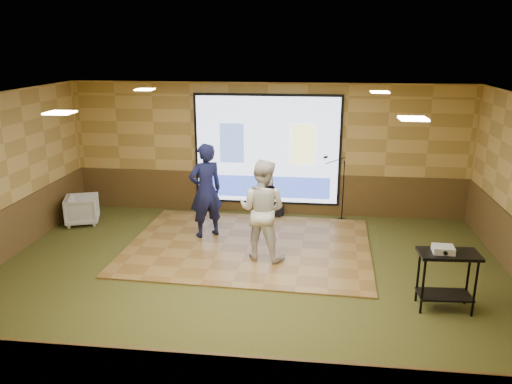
# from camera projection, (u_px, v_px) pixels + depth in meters

# --- Properties ---
(ground) EXTENTS (9.00, 9.00, 0.00)m
(ground) POSITION_uv_depth(u_px,v_px,m) (247.00, 279.00, 8.41)
(ground) COLOR #2F3D1B
(ground) RESTS_ON ground
(room_shell) EXTENTS (9.04, 7.04, 3.02)m
(room_shell) POSITION_uv_depth(u_px,v_px,m) (246.00, 158.00, 7.81)
(room_shell) COLOR tan
(room_shell) RESTS_ON ground
(wainscot_back) EXTENTS (9.00, 0.04, 0.95)m
(wainscot_back) POSITION_uv_depth(u_px,v_px,m) (267.00, 193.00, 11.58)
(wainscot_back) COLOR #4F371A
(wainscot_back) RESTS_ON ground
(projector_screen) EXTENTS (3.32, 0.06, 2.52)m
(projector_screen) POSITION_uv_depth(u_px,v_px,m) (267.00, 151.00, 11.25)
(projector_screen) COLOR black
(projector_screen) RESTS_ON room_shell
(downlight_nw) EXTENTS (0.32, 0.32, 0.02)m
(downlight_nw) POSITION_uv_depth(u_px,v_px,m) (145.00, 90.00, 9.51)
(downlight_nw) COLOR #FFE6BF
(downlight_nw) RESTS_ON room_shell
(downlight_ne) EXTENTS (0.32, 0.32, 0.02)m
(downlight_ne) POSITION_uv_depth(u_px,v_px,m) (380.00, 92.00, 9.02)
(downlight_ne) COLOR #FFE6BF
(downlight_ne) RESTS_ON room_shell
(downlight_sw) EXTENTS (0.32, 0.32, 0.02)m
(downlight_sw) POSITION_uv_depth(u_px,v_px,m) (60.00, 113.00, 6.38)
(downlight_sw) COLOR #FFE6BF
(downlight_sw) RESTS_ON room_shell
(downlight_se) EXTENTS (0.32, 0.32, 0.02)m
(downlight_se) POSITION_uv_depth(u_px,v_px,m) (413.00, 119.00, 5.88)
(downlight_se) COLOR #FFE6BF
(downlight_se) RESTS_ON room_shell
(dance_floor) EXTENTS (4.79, 3.72, 0.03)m
(dance_floor) POSITION_uv_depth(u_px,v_px,m) (249.00, 246.00, 9.76)
(dance_floor) COLOR olive
(dance_floor) RESTS_ON ground
(player_left) EXTENTS (0.84, 0.78, 1.92)m
(player_left) POSITION_uv_depth(u_px,v_px,m) (206.00, 191.00, 9.96)
(player_left) COLOR #13163D
(player_left) RESTS_ON dance_floor
(player_right) EXTENTS (1.05, 0.92, 1.85)m
(player_right) POSITION_uv_depth(u_px,v_px,m) (262.00, 210.00, 8.93)
(player_right) COLOR silver
(player_right) RESTS_ON dance_floor
(av_table) EXTENTS (0.86, 0.45, 0.91)m
(av_table) POSITION_uv_depth(u_px,v_px,m) (447.00, 270.00, 7.31)
(av_table) COLOR black
(av_table) RESTS_ON ground
(projector) EXTENTS (0.31, 0.26, 0.10)m
(projector) POSITION_uv_depth(u_px,v_px,m) (443.00, 249.00, 7.22)
(projector) COLOR silver
(projector) RESTS_ON av_table
(mic_stand) EXTENTS (0.58, 0.24, 1.48)m
(mic_stand) POSITION_uv_depth(u_px,v_px,m) (340.00, 199.00, 11.07)
(mic_stand) COLOR black
(mic_stand) RESTS_ON ground
(banquet_chair) EXTENTS (0.88, 0.87, 0.63)m
(banquet_chair) POSITION_uv_depth(u_px,v_px,m) (82.00, 210.00, 10.93)
(banquet_chair) COLOR gray
(banquet_chair) RESTS_ON ground
(duffel_bag) EXTENTS (0.47, 0.37, 0.26)m
(duffel_bag) POSITION_uv_depth(u_px,v_px,m) (273.00, 211.00, 11.45)
(duffel_bag) COLOR black
(duffel_bag) RESTS_ON ground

